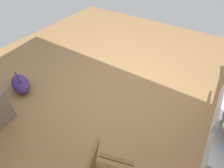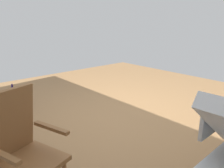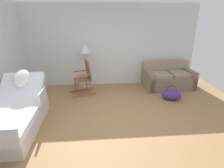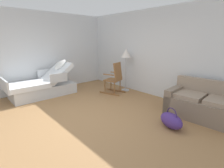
% 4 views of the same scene
% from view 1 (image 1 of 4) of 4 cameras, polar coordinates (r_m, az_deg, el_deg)
% --- Properties ---
extents(ground_plane, '(7.06, 7.06, 0.00)m').
position_cam_1_polar(ground_plane, '(3.70, 2.83, -1.02)').
color(ground_plane, '#9E7247').
extents(duffel_bag, '(0.64, 0.50, 0.43)m').
position_cam_1_polar(duffel_bag, '(3.98, -27.24, 0.05)').
color(duffel_bag, '#472D7A').
rests_on(duffel_bag, ground).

